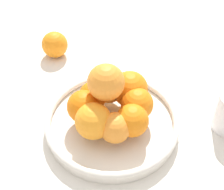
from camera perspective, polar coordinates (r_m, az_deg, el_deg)
name	(u,v)px	position (r m, az deg, el deg)	size (l,w,h in m)	color
ground_plane	(112,127)	(0.72, 0.00, -5.88)	(4.00, 4.00, 0.00)	silver
fruit_bowl	(112,122)	(0.71, 0.00, -4.95)	(0.30, 0.30, 0.04)	silver
orange_pile	(112,102)	(0.66, -0.06, -1.28)	(0.19, 0.18, 0.14)	orange
stray_orange	(55,45)	(0.91, -10.42, 9.05)	(0.07, 0.07, 0.07)	orange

